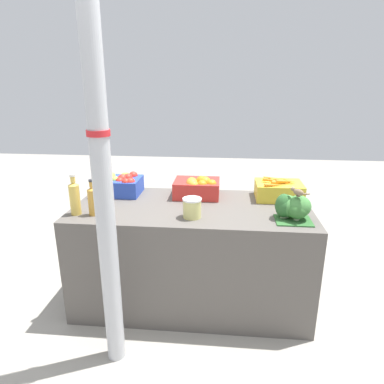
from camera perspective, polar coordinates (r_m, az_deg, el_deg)
The scene contains 11 objects.
ground_plane at distance 2.73m, azimuth 0.00°, elevation -17.14°, with size 10.00×10.00×0.00m, color gray.
market_table at distance 2.53m, azimuth 0.00°, elevation -10.23°, with size 1.63×0.77×0.74m, color #56514C.
support_pole at distance 1.75m, azimuth -15.03°, elevation 5.64°, with size 0.11×0.11×2.42m.
apple_crate at distance 2.66m, azimuth -11.98°, elevation 1.29°, with size 0.33×0.26×0.16m.
orange_crate at distance 2.54m, azimuth 0.95°, elevation 0.85°, with size 0.33×0.26×0.16m.
carrot_crate at distance 2.58m, azimuth 14.27°, elevation 0.34°, with size 0.33×0.26×0.16m.
broccoli_pile at distance 2.20m, azimuth 16.16°, elevation -2.43°, with size 0.22×0.21×0.16m.
juice_bottle_golden at distance 2.32m, azimuth -18.97°, elevation -0.86°, with size 0.07×0.07×0.27m.
juice_bottle_amber at distance 2.27m, azimuth -16.19°, elevation -1.31°, with size 0.06×0.06×0.24m.
pickle_jar at distance 2.16m, azimuth 0.01°, elevation -2.66°, with size 0.12×0.12×0.13m.
sparrow_bird at distance 2.15m, azimuth 17.23°, elevation 0.01°, with size 0.10×0.11×0.05m.
Camera 1 is at (0.21, -2.22, 1.57)m, focal length 32.00 mm.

